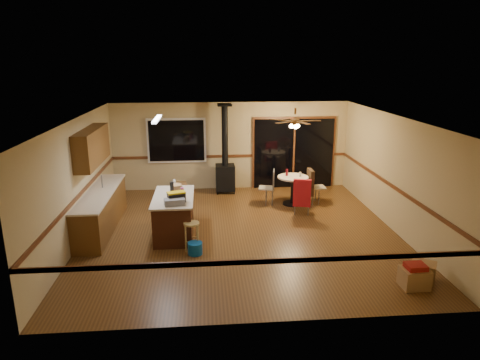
{
  "coord_description": "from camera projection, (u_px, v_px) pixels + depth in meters",
  "views": [
    {
      "loc": [
        -0.8,
        -9.03,
        3.81
      ],
      "look_at": [
        0.0,
        0.3,
        1.15
      ],
      "focal_mm": 32.0,
      "sensor_mm": 36.0,
      "label": 1
    }
  ],
  "objects": [
    {
      "name": "floor",
      "position": [
        241.0,
        232.0,
        9.76
      ],
      "size": [
        7.0,
        7.0,
        0.0
      ],
      "primitive_type": "plane",
      "color": "#573618",
      "rests_on": "ground"
    },
    {
      "name": "chair_rail",
      "position": [
        241.0,
        190.0,
        9.49
      ],
      "size": [
        7.0,
        7.0,
        0.08
      ],
      "primitive_type": null,
      "color": "#562C15",
      "rests_on": "ground"
    },
    {
      "name": "lower_cabinets",
      "position": [
        101.0,
        211.0,
        9.86
      ],
      "size": [
        0.6,
        3.0,
        0.86
      ],
      "primitive_type": "cube",
      "color": "brown",
      "rests_on": "ground"
    },
    {
      "name": "chair_left",
      "position": [
        270.0,
        183.0,
        11.5
      ],
      "size": [
        0.48,
        0.47,
        0.51
      ],
      "color": "tan",
      "rests_on": "ground"
    },
    {
      "name": "kitchen_island",
      "position": [
        174.0,
        215.0,
        9.51
      ],
      "size": [
        0.88,
        1.68,
        0.9
      ],
      "color": "#391A0E",
      "rests_on": "ground"
    },
    {
      "name": "wall_front",
      "position": [
        263.0,
        243.0,
        6.05
      ],
      "size": [
        7.0,
        0.0,
        7.0
      ],
      "primitive_type": "plane",
      "rotation": [
        -1.57,
        0.0,
        0.0
      ],
      "color": "tan",
      "rests_on": "ground"
    },
    {
      "name": "wall_back",
      "position": [
        231.0,
        146.0,
        12.76
      ],
      "size": [
        7.0,
        0.0,
        7.0
      ],
      "primitive_type": "plane",
      "rotation": [
        1.57,
        0.0,
        0.0
      ],
      "color": "tan",
      "rests_on": "ground"
    },
    {
      "name": "glass_cream",
      "position": [
        300.0,
        174.0,
        11.37
      ],
      "size": [
        0.07,
        0.07,
        0.13
      ],
      "primitive_type": "cylinder",
      "rotation": [
        0.0,
        0.0,
        0.38
      ],
      "color": "beige",
      "rests_on": "dining_table"
    },
    {
      "name": "box_under_window",
      "position": [
        179.0,
        189.0,
        12.41
      ],
      "size": [
        0.5,
        0.43,
        0.36
      ],
      "primitive_type": "cube",
      "rotation": [
        0.0,
        0.0,
        0.16
      ],
      "color": "olive",
      "rests_on": "floor"
    },
    {
      "name": "window",
      "position": [
        177.0,
        141.0,
        12.53
      ],
      "size": [
        1.72,
        0.1,
        1.32
      ],
      "primitive_type": "cube",
      "color": "black",
      "rests_on": "ground"
    },
    {
      "name": "wall_right",
      "position": [
        395.0,
        174.0,
        9.69
      ],
      "size": [
        0.0,
        7.0,
        7.0
      ],
      "primitive_type": "plane",
      "rotation": [
        1.57,
        0.0,
        -1.57
      ],
      "color": "tan",
      "rests_on": "ground"
    },
    {
      "name": "bottle_pink",
      "position": [
        182.0,
        193.0,
        9.27
      ],
      "size": [
        0.1,
        0.1,
        0.23
      ],
      "primitive_type": "cylinder",
      "rotation": [
        0.0,
        0.0,
        -0.43
      ],
      "color": "#D84C8C",
      "rests_on": "kitchen_island"
    },
    {
      "name": "bottle_dark",
      "position": [
        172.0,
        188.0,
        9.45
      ],
      "size": [
        0.09,
        0.09,
        0.3
      ],
      "primitive_type": "cylinder",
      "rotation": [
        0.0,
        0.0,
        -0.1
      ],
      "color": "black",
      "rests_on": "kitchen_island"
    },
    {
      "name": "box_on_island",
      "position": [
        177.0,
        188.0,
        9.66
      ],
      "size": [
        0.26,
        0.31,
        0.18
      ],
      "primitive_type": "cube",
      "rotation": [
        0.0,
        0.0,
        0.25
      ],
      "color": "olive",
      "rests_on": "kitchen_island"
    },
    {
      "name": "upper_cabinets",
      "position": [
        92.0,
        147.0,
        9.64
      ],
      "size": [
        0.35,
        2.0,
        0.8
      ],
      "primitive_type": "cube",
      "color": "brown",
      "rests_on": "ground"
    },
    {
      "name": "ceiling",
      "position": [
        241.0,
        118.0,
        9.05
      ],
      "size": [
        7.0,
        7.0,
        0.0
      ],
      "primitive_type": "plane",
      "rotation": [
        3.14,
        0.0,
        0.0
      ],
      "color": "silver",
      "rests_on": "ground"
    },
    {
      "name": "wall_left",
      "position": [
        78.0,
        181.0,
        9.12
      ],
      "size": [
        0.0,
        7.0,
        7.0
      ],
      "primitive_type": "plane",
      "rotation": [
        1.57,
        0.0,
        1.57
      ],
      "color": "tan",
      "rests_on": "ground"
    },
    {
      "name": "wood_stove",
      "position": [
        225.0,
        168.0,
        12.47
      ],
      "size": [
        0.55,
        0.5,
        2.52
      ],
      "color": "black",
      "rests_on": "ground"
    },
    {
      "name": "box_corner_b",
      "position": [
        423.0,
        271.0,
        7.6
      ],
      "size": [
        0.54,
        0.52,
        0.33
      ],
      "primitive_type": "cube",
      "rotation": [
        0.0,
        0.0,
        -0.55
      ],
      "color": "olive",
      "rests_on": "floor"
    },
    {
      "name": "bottle_white",
      "position": [
        175.0,
        184.0,
        10.0
      ],
      "size": [
        0.08,
        0.08,
        0.19
      ],
      "primitive_type": "cylinder",
      "rotation": [
        0.0,
        0.0,
        -0.32
      ],
      "color": "white",
      "rests_on": "kitchen_island"
    },
    {
      "name": "toolbox_grey",
      "position": [
        175.0,
        202.0,
        8.82
      ],
      "size": [
        0.45,
        0.3,
        0.13
      ],
      "primitive_type": "cube",
      "rotation": [
        0.0,
        0.0,
        0.18
      ],
      "color": "slate",
      "rests_on": "kitchen_island"
    },
    {
      "name": "chair_near",
      "position": [
        302.0,
        193.0,
        10.63
      ],
      "size": [
        0.52,
        0.55,
        0.7
      ],
      "color": "tan",
      "rests_on": "ground"
    },
    {
      "name": "chair_right",
      "position": [
        311.0,
        182.0,
        11.56
      ],
      "size": [
        0.47,
        0.44,
        0.7
      ],
      "color": "tan",
      "rests_on": "ground"
    },
    {
      "name": "sliding_door",
      "position": [
        294.0,
        153.0,
        12.94
      ],
      "size": [
        2.52,
        0.1,
        2.1
      ],
      "primitive_type": "cube",
      "color": "black",
      "rests_on": "ground"
    },
    {
      "name": "countertop",
      "position": [
        100.0,
        192.0,
        9.74
      ],
      "size": [
        0.64,
        3.04,
        0.04
      ],
      "primitive_type": "cube",
      "color": "beige",
      "rests_on": "lower_cabinets"
    },
    {
      "name": "box_small_red",
      "position": [
        416.0,
        266.0,
        7.31
      ],
      "size": [
        0.34,
        0.28,
        0.09
      ],
      "primitive_type": "cube",
      "rotation": [
        0.0,
        0.0,
        0.03
      ],
      "color": "maroon",
      "rests_on": "box_corner_a"
    },
    {
      "name": "fluorescent_strip",
      "position": [
        157.0,
        119.0,
        9.2
      ],
      "size": [
        0.1,
        1.2,
        0.04
      ],
      "primitive_type": "cube",
      "color": "white",
      "rests_on": "ceiling"
    },
    {
      "name": "glass_red",
      "position": [
        287.0,
        173.0,
        11.48
      ],
      "size": [
        0.07,
        0.07,
        0.18
      ],
      "primitive_type": "cylinder",
      "rotation": [
        0.0,
        0.0,
        -0.0
      ],
      "color": "#590C14",
      "rests_on": "dining_table"
    },
    {
      "name": "dining_table",
      "position": [
        293.0,
        186.0,
        11.49
      ],
      "size": [
        0.82,
        0.82,
        0.78
      ],
      "color": "black",
      "rests_on": "ground"
    },
    {
      "name": "toolbox_yellow_lid",
      "position": [
        176.0,
        193.0,
        8.94
      ],
      "size": [
        0.41,
        0.3,
        0.03
      ],
      "primitive_type": "cube",
      "rotation": [
        0.0,
        0.0,
        0.32
      ],
      "color": "gold",
      "rests_on": "toolbox_black"
    },
    {
      "name": "bar_stool",
      "position": [
        192.0,
        236.0,
        8.79
      ],
      "size": [
        0.41,
        0.41,
        0.59
      ],
      "primitive_type": "cylinder",
      "rotation": [
        0.0,
        0.0,
        -0.31
      ],
      "color": "tan",
      "rests_on": "floor"
    },
    {
      "name": "ceiling_fan",
      "position": [
        295.0,
        123.0,
        11.03
      ],
      "size": [
        0.24,
        0.24,
        0.55
      ],
      "color": "brown",
      "rests_on": "ceiling"
    },
    {
      "name": "box_corner_a",
      "position": [
        414.0,
        278.0,
        7.37
      ],
      "size": [
        0.46,
        0.39,
        0.34
      ],
      "primitive_type": "cube",
      "rotation": [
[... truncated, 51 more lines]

